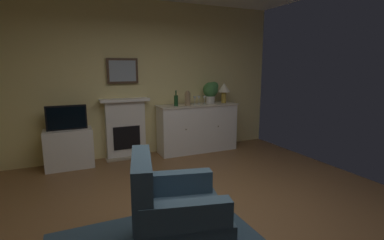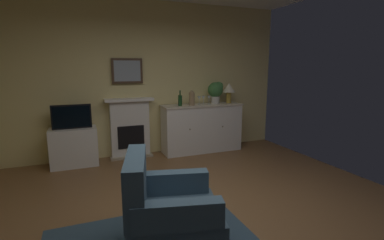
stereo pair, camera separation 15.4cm
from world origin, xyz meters
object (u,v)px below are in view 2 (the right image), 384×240
(wine_bottle, at_px, (180,100))
(potted_plant_small, at_px, (216,91))
(wine_glass_right, at_px, (209,98))
(wine_glass_left, at_px, (199,99))
(wine_glass_center, at_px, (203,98))
(armchair, at_px, (167,213))
(table_lamp, at_px, (229,89))
(vase_decorative, at_px, (192,98))
(tv_set, at_px, (72,117))
(tv_cabinet, at_px, (74,147))
(framed_picture, at_px, (127,71))
(sideboard_cabinet, at_px, (202,128))
(fireplace_unit, at_px, (130,128))

(wine_bottle, xyz_separation_m, potted_plant_small, (0.79, 0.09, 0.15))
(wine_bottle, relative_size, wine_glass_right, 1.76)
(potted_plant_small, bearing_deg, wine_glass_left, -167.22)
(wine_glass_center, distance_m, wine_glass_right, 0.11)
(wine_glass_right, bearing_deg, wine_bottle, -177.27)
(armchair, bearing_deg, wine_bottle, 68.38)
(table_lamp, xyz_separation_m, wine_bottle, (-1.06, -0.05, -0.17))
(vase_decorative, relative_size, armchair, 0.29)
(wine_glass_right, xyz_separation_m, tv_set, (-2.49, 0.01, -0.21))
(wine_glass_center, relative_size, tv_cabinet, 0.22)
(framed_picture, distance_m, table_lamp, 2.01)
(sideboard_cabinet, bearing_deg, vase_decorative, -167.90)
(table_lamp, xyz_separation_m, potted_plant_small, (-0.27, 0.05, -0.02))
(potted_plant_small, xyz_separation_m, armchair, (-1.87, -2.83, -0.81))
(tv_cabinet, distance_m, tv_set, 0.53)
(sideboard_cabinet, height_order, wine_bottle, wine_bottle)
(wine_glass_center, relative_size, potted_plant_small, 0.38)
(framed_picture, xyz_separation_m, sideboard_cabinet, (1.38, -0.22, -1.12))
(wine_glass_center, bearing_deg, framed_picture, 171.06)
(wine_glass_right, xyz_separation_m, potted_plant_small, (0.18, 0.07, 0.13))
(tv_set, bearing_deg, wine_glass_right, -0.27)
(wine_glass_center, xyz_separation_m, potted_plant_small, (0.29, 0.04, 0.13))
(potted_plant_small, bearing_deg, table_lamp, -9.51)
(table_lamp, distance_m, vase_decorative, 0.84)
(framed_picture, height_order, potted_plant_small, framed_picture)
(wine_glass_left, height_order, tv_set, wine_glass_left)
(wine_bottle, bearing_deg, table_lamp, 2.64)
(framed_picture, distance_m, sideboard_cabinet, 1.79)
(table_lamp, xyz_separation_m, wine_glass_center, (-0.56, 0.00, -0.16))
(tv_cabinet, bearing_deg, wine_glass_left, -1.51)
(vase_decorative, bearing_deg, potted_plant_small, 9.77)
(framed_picture, xyz_separation_m, wine_glass_right, (1.52, -0.24, -0.53))
(table_lamp, distance_m, tv_set, 2.97)
(wine_glass_left, relative_size, wine_glass_center, 1.00)
(table_lamp, distance_m, tv_cabinet, 3.08)
(framed_picture, height_order, vase_decorative, framed_picture)
(fireplace_unit, relative_size, vase_decorative, 3.91)
(tv_cabinet, relative_size, tv_set, 1.21)
(vase_decorative, bearing_deg, fireplace_unit, 168.77)
(sideboard_cabinet, relative_size, tv_set, 2.56)
(wine_glass_right, xyz_separation_m, armchair, (-1.69, -2.76, -0.68))
(tv_set, bearing_deg, wine_glass_center, 0.21)
(wine_glass_left, height_order, tv_cabinet, wine_glass_left)
(fireplace_unit, distance_m, vase_decorative, 1.28)
(wine_bottle, bearing_deg, fireplace_unit, 166.06)
(table_lamp, bearing_deg, framed_picture, 173.55)
(fireplace_unit, xyz_separation_m, framed_picture, (0.00, 0.05, 1.04))
(table_lamp, xyz_separation_m, tv_set, (-2.94, -0.01, -0.37))
(wine_bottle, distance_m, potted_plant_small, 0.81)
(wine_glass_center, bearing_deg, wine_glass_right, -10.56)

